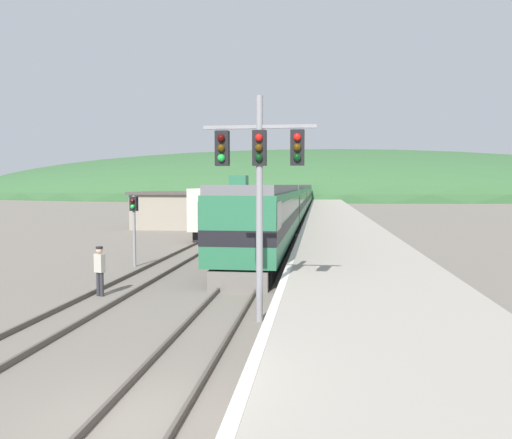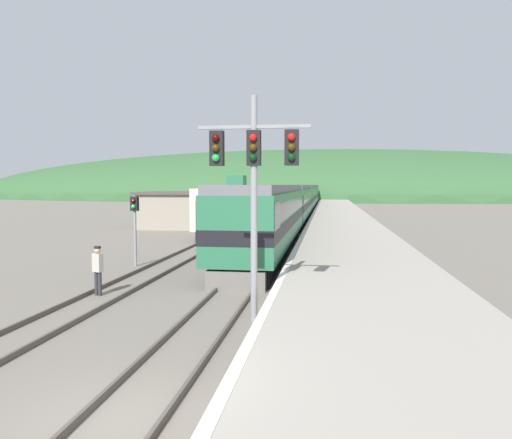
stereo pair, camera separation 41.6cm
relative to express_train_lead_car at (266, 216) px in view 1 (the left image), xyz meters
The scene contains 14 objects.
ground_plane 21.13m from the express_train_lead_car, 90.00° to the right, with size 500.00×500.00×0.00m, color slate.
track_main 49.03m from the express_train_lead_car, 90.00° to the left, with size 1.52×180.00×0.16m.
track_siding 49.24m from the express_train_lead_car, 95.27° to the left, with size 1.52×180.00×0.16m.
platform 29.43m from the express_train_lead_car, 80.62° to the left, with size 6.04×140.00×0.88m.
distant_hills 132.10m from the express_train_lead_car, 90.00° to the left, with size 230.44×103.70×29.93m.
station_shed 20.20m from the express_train_lead_car, 122.96° to the left, with size 6.08×6.79×3.41m.
express_train_lead_car is the anchor object (origin of this frame).
carriage_second 22.89m from the express_train_lead_car, 90.00° to the left, with size 3.00×22.13×4.05m.
carriage_third 45.91m from the express_train_lead_car, 90.00° to the left, with size 3.00×22.13×4.05m.
carriage_fourth 68.92m from the express_train_lead_car, 90.00° to the left, with size 3.00×22.13×4.05m.
siding_train 21.63m from the express_train_lead_car, 102.06° to the left, with size 2.90×33.33×3.79m.
signal_mast_main 14.59m from the express_train_lead_car, 84.79° to the right, with size 3.30×0.42×6.63m.
signal_post_siding 7.97m from the express_train_lead_car, 139.28° to the right, with size 0.36×0.42×3.53m.
track_worker 12.73m from the express_train_lead_car, 112.54° to the right, with size 0.41×0.33×1.82m.
Camera 1 is at (3.04, -7.80, 4.06)m, focal length 35.00 mm.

